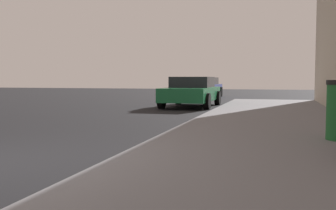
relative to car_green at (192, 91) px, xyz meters
name	(u,v)px	position (x,y,z in m)	size (l,w,h in m)	color
sidewalk	(264,183)	(3.41, -12.04, -0.57)	(4.00, 32.00, 0.15)	slate
car_green	(192,91)	(0.00, 0.00, 0.00)	(2.05, 4.32, 1.27)	#196638
car_blue	(203,87)	(-1.05, 8.39, 0.00)	(2.02, 4.55, 1.27)	#233899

